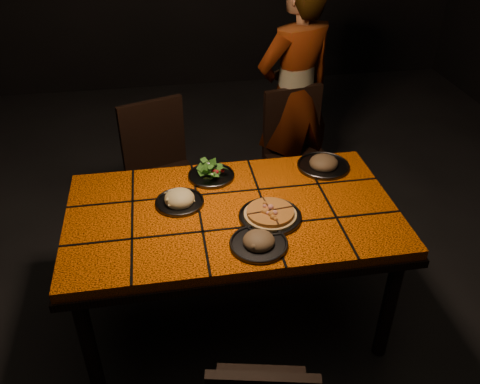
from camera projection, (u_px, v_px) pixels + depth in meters
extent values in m
cube|color=black|center=(233.00, 318.00, 2.90)|extent=(6.00, 7.00, 0.04)
cube|color=#E95C07|center=(232.00, 213.00, 2.49)|extent=(1.60, 0.90, 0.05)
cube|color=black|center=(232.00, 221.00, 2.51)|extent=(1.62, 0.92, 0.04)
cylinder|color=black|center=(89.00, 347.00, 2.31)|extent=(0.07, 0.07, 0.66)
cylinder|color=black|center=(388.00, 307.00, 2.50)|extent=(0.07, 0.07, 0.66)
cylinder|color=black|center=(99.00, 243.00, 2.91)|extent=(0.07, 0.07, 0.66)
cylinder|color=black|center=(339.00, 218.00, 3.11)|extent=(0.07, 0.07, 0.66)
cube|color=black|center=(167.00, 182.00, 3.23)|extent=(0.53, 0.53, 0.04)
cube|color=black|center=(153.00, 135.00, 3.23)|extent=(0.41, 0.18, 0.46)
cylinder|color=black|center=(155.00, 233.00, 3.17)|extent=(0.04, 0.04, 0.43)
cylinder|color=black|center=(204.00, 218.00, 3.31)|extent=(0.04, 0.04, 0.43)
cylinder|color=black|center=(137.00, 206.00, 3.42)|extent=(0.04, 0.04, 0.43)
cylinder|color=black|center=(183.00, 192.00, 3.56)|extent=(0.04, 0.04, 0.43)
cube|color=black|center=(302.00, 164.00, 3.43)|extent=(0.48, 0.48, 0.04)
cube|color=black|center=(292.00, 119.00, 3.44)|extent=(0.41, 0.12, 0.45)
cylinder|color=black|center=(288.00, 210.00, 3.38)|extent=(0.04, 0.04, 0.42)
cylinder|color=black|center=(332.00, 200.00, 3.48)|extent=(0.04, 0.04, 0.42)
cylinder|color=black|center=(268.00, 184.00, 3.64)|extent=(0.04, 0.04, 0.42)
cylinder|color=black|center=(310.00, 176.00, 3.74)|extent=(0.04, 0.04, 0.42)
imported|color=brown|center=(295.00, 97.00, 3.43)|extent=(0.70, 0.59, 1.64)
cylinder|color=#3B3C41|center=(270.00, 217.00, 2.41)|extent=(0.30, 0.30, 0.01)
torus|color=#3B3C41|center=(270.00, 216.00, 2.41)|extent=(0.30, 0.30, 0.01)
cylinder|color=tan|center=(270.00, 215.00, 2.40)|extent=(0.28, 0.28, 0.01)
cylinder|color=#C98034|center=(270.00, 212.00, 2.40)|extent=(0.25, 0.25, 0.02)
cylinder|color=#3B3C41|center=(180.00, 203.00, 2.51)|extent=(0.24, 0.24, 0.01)
torus|color=#3B3C41|center=(180.00, 201.00, 2.51)|extent=(0.24, 0.24, 0.01)
ellipsoid|color=beige|center=(179.00, 198.00, 2.50)|extent=(0.14, 0.14, 0.08)
cylinder|color=#3B3C41|center=(211.00, 176.00, 2.71)|extent=(0.25, 0.25, 0.01)
torus|color=#3B3C41|center=(211.00, 175.00, 2.71)|extent=(0.25, 0.25, 0.01)
cylinder|color=#3B3C41|center=(259.00, 244.00, 2.24)|extent=(0.26, 0.26, 0.01)
torus|color=#3B3C41|center=(259.00, 243.00, 2.24)|extent=(0.26, 0.26, 0.01)
ellipsoid|color=brown|center=(259.00, 240.00, 2.23)|extent=(0.16, 0.16, 0.09)
cylinder|color=#3B3C41|center=(323.00, 166.00, 2.80)|extent=(0.29, 0.29, 0.01)
torus|color=#3B3C41|center=(323.00, 165.00, 2.80)|extent=(0.29, 0.29, 0.01)
ellipsoid|color=brown|center=(324.00, 162.00, 2.78)|extent=(0.17, 0.17, 0.09)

